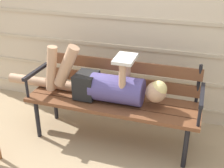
{
  "coord_description": "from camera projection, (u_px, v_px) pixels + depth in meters",
  "views": [
    {
      "loc": [
        0.77,
        -2.17,
        1.8
      ],
      "look_at": [
        0.0,
        0.15,
        0.63
      ],
      "focal_mm": 46.22,
      "sensor_mm": 36.0,
      "label": 1
    }
  ],
  "objects": [
    {
      "name": "ground_plane",
      "position": [
        107.0,
        148.0,
        2.85
      ],
      "size": [
        12.0,
        12.0,
        0.0
      ],
      "primitive_type": "plane",
      "color": "tan"
    },
    {
      "name": "house_siding",
      "position": [
        131.0,
        18.0,
        3.05
      ],
      "size": [
        4.22,
        0.08,
        2.23
      ],
      "color": "beige",
      "rests_on": "ground"
    },
    {
      "name": "park_bench",
      "position": [
        114.0,
        94.0,
        2.83
      ],
      "size": [
        1.68,
        0.5,
        0.83
      ],
      "color": "brown",
      "rests_on": "ground"
    },
    {
      "name": "reclining_person",
      "position": [
        103.0,
        85.0,
        2.74
      ],
      "size": [
        1.7,
        0.26,
        0.55
      ],
      "color": "#514784"
    }
  ]
}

